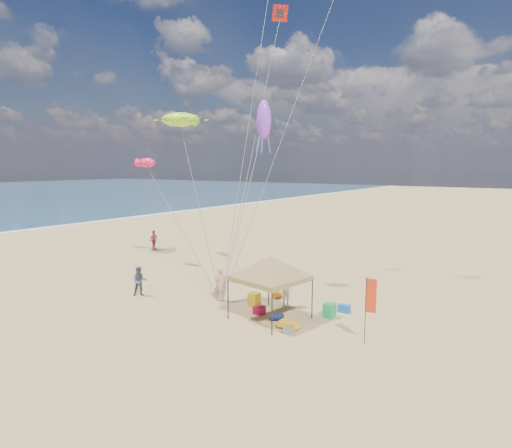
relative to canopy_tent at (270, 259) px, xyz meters
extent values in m
plane|color=tan|center=(-2.84, -0.09, -2.92)|extent=(280.00, 280.00, 0.00)
cylinder|color=black|center=(-1.15, 1.62, -1.98)|extent=(0.06, 0.06, 1.88)
cylinder|color=black|center=(1.62, 1.15, -1.98)|extent=(0.06, 0.06, 1.88)
cylinder|color=black|center=(-1.62, -1.15, -1.98)|extent=(0.06, 0.06, 1.88)
cylinder|color=black|center=(1.15, -1.62, -1.98)|extent=(0.06, 0.06, 1.88)
cube|color=olive|center=(0.00, 0.00, -0.93)|extent=(3.34, 3.34, 0.23)
pyramid|color=olive|center=(0.00, 0.00, 0.12)|extent=(5.61, 5.61, 0.94)
cylinder|color=black|center=(4.74, -0.21, -1.52)|extent=(0.04, 0.04, 2.80)
cube|color=red|center=(4.93, -0.15, -0.88)|extent=(0.39, 0.15, 1.40)
cube|color=#A40D31|center=(-0.78, 0.22, -2.73)|extent=(0.54, 0.38, 0.38)
cube|color=#1555AB|center=(2.52, 2.87, -2.73)|extent=(0.54, 0.38, 0.38)
cylinder|color=#0D1A3D|center=(0.42, -0.05, -2.74)|extent=(0.69, 0.54, 0.36)
cylinder|color=orange|center=(-1.42, 2.96, -2.74)|extent=(0.54, 0.69, 0.36)
cube|color=#1A9144|center=(2.22, 1.80, -2.57)|extent=(0.50, 0.50, 0.70)
cube|color=yellow|center=(-1.71, 1.12, -2.57)|extent=(0.50, 0.50, 0.70)
cube|color=gray|center=(1.66, -1.12, -2.78)|extent=(0.34, 0.30, 0.28)
cube|color=#F4A61B|center=(1.37, -0.59, -2.72)|extent=(0.90, 0.50, 0.24)
imported|color=tan|center=(-3.72, 0.80, -2.01)|extent=(0.79, 0.75, 1.83)
imported|color=#3C3F52|center=(-7.93, -1.13, -2.09)|extent=(0.99, 1.03, 1.67)
imported|color=white|center=(-0.29, 1.99, -2.02)|extent=(1.28, 0.91, 1.80)
imported|color=#983D3A|center=(-17.37, 8.32, -2.05)|extent=(0.60, 1.08, 1.74)
ellipsoid|color=#9ADE29|center=(-9.06, 3.43, 7.17)|extent=(2.73, 2.26, 0.86)
ellipsoid|color=#EF1950|center=(-13.77, 4.73, 4.51)|extent=(1.68, 1.01, 0.70)
ellipsoid|color=#8C3DDB|center=(-3.98, 5.36, 7.03)|extent=(0.95, 0.95, 2.30)
cube|color=#B11312|center=(-5.64, 9.78, 14.58)|extent=(1.08, 1.08, 0.97)
camera|label=1|loc=(10.65, -16.41, 4.29)|focal=30.07mm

